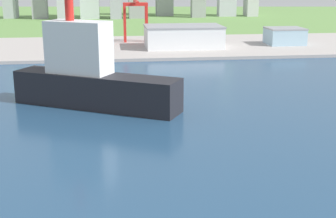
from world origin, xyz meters
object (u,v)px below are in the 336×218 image
warehouse_main (183,36)px  warehouse_annex (285,36)px  port_crane_red (136,12)px  cargo_ship (90,77)px

warehouse_main → warehouse_annex: 93.99m
port_crane_red → warehouse_annex: bearing=-13.6°
port_crane_red → warehouse_main: bearing=-46.1°
cargo_ship → warehouse_main: size_ratio=1.24×
warehouse_annex → cargo_ship: bearing=-131.8°
port_crane_red → warehouse_annex: 137.28m
cargo_ship → warehouse_main: (73.19, 178.66, -3.22)m
cargo_ship → warehouse_annex: bearing=48.2°
warehouse_main → warehouse_annex: (93.63, 8.00, -1.97)m
cargo_ship → port_crane_red: cargo_ship is taller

